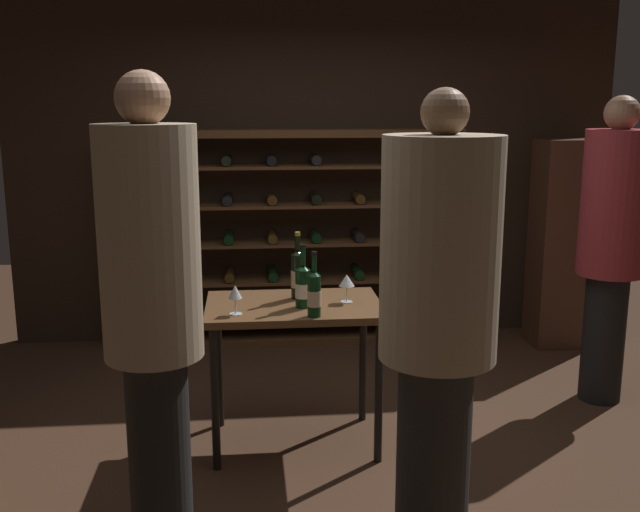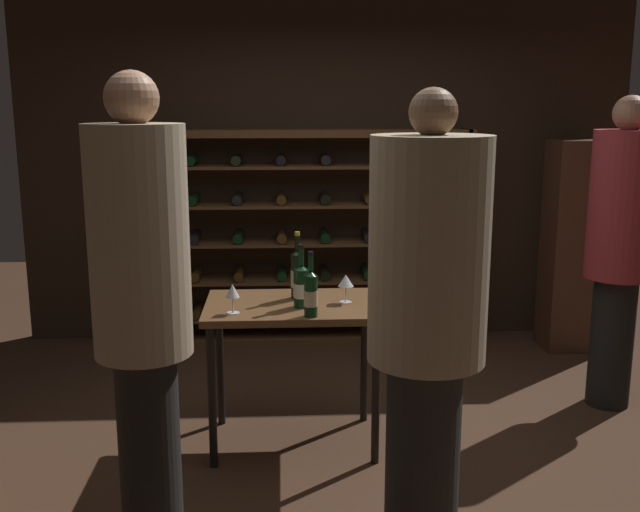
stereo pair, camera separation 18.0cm
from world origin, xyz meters
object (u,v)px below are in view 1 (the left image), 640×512
(wine_bottle_red_label, at_px, (303,286))
(wine_glass_stemmed_center, at_px, (347,281))
(person_guest_khaki, at_px, (152,296))
(tasting_table, at_px, (294,321))
(wine_bottle_amber_reserve, at_px, (314,293))
(wine_bottle_gold_foil, at_px, (298,274))
(person_guest_plum_blouse, at_px, (612,236))
(display_cabinet, at_px, (562,244))
(wine_glass_stemmed_right, at_px, (235,293))
(wine_rack, at_px, (292,240))
(person_host_in_suit, at_px, (438,304))

(wine_bottle_red_label, bearing_deg, wine_glass_stemmed_center, 16.98)
(person_guest_khaki, height_order, wine_glass_stemmed_center, person_guest_khaki)
(tasting_table, distance_m, wine_bottle_amber_reserve, 0.36)
(tasting_table, xyz_separation_m, wine_bottle_gold_foil, (0.03, 0.11, 0.24))
(wine_glass_stemmed_center, bearing_deg, wine_bottle_gold_foil, 156.89)
(person_guest_plum_blouse, xyz_separation_m, display_cabinet, (0.19, 1.12, -0.27))
(person_guest_plum_blouse, distance_m, wine_bottle_gold_foil, 2.04)
(person_guest_plum_blouse, xyz_separation_m, wine_glass_stemmed_center, (-1.75, -0.44, -0.14))
(person_guest_plum_blouse, height_order, wine_glass_stemmed_right, person_guest_plum_blouse)
(wine_rack, xyz_separation_m, tasting_table, (-0.10, -1.83, -0.12))
(person_guest_plum_blouse, height_order, wine_bottle_gold_foil, person_guest_plum_blouse)
(wine_bottle_amber_reserve, bearing_deg, person_host_in_suit, -59.21)
(wine_bottle_amber_reserve, distance_m, wine_glass_stemmed_right, 0.41)
(wine_glass_stemmed_center, bearing_deg, person_guest_khaki, -135.04)
(display_cabinet, distance_m, wine_bottle_amber_reserve, 2.81)
(wine_glass_stemmed_center, bearing_deg, person_guest_plum_blouse, 14.13)
(display_cabinet, bearing_deg, person_host_in_suit, -123.18)
(person_guest_khaki, height_order, wine_glass_stemmed_right, person_guest_khaki)
(person_guest_plum_blouse, distance_m, wine_bottle_red_label, 2.06)
(wine_bottle_gold_foil, bearing_deg, person_host_in_suit, -65.63)
(person_guest_plum_blouse, xyz_separation_m, wine_bottle_red_label, (-1.99, -0.52, -0.14))
(tasting_table, relative_size, person_guest_khaki, 0.47)
(tasting_table, relative_size, wine_glass_stemmed_center, 6.09)
(tasting_table, xyz_separation_m, person_guest_plum_blouse, (2.04, 0.44, 0.36))
(person_host_in_suit, distance_m, wine_glass_stemmed_right, 1.20)
(wine_glass_stemmed_right, bearing_deg, wine_glass_stemmed_center, 16.38)
(person_host_in_suit, xyz_separation_m, wine_glass_stemmed_right, (-0.86, 0.83, -0.15))
(wine_glass_stemmed_right, bearing_deg, wine_bottle_gold_foil, 40.09)
(wine_bottle_red_label, bearing_deg, tasting_table, 119.43)
(person_host_in_suit, distance_m, wine_bottle_gold_foil, 1.24)
(tasting_table, height_order, wine_bottle_red_label, wine_bottle_red_label)
(person_guest_plum_blouse, bearing_deg, wine_glass_stemmed_right, -18.18)
(tasting_table, height_order, display_cabinet, display_cabinet)
(display_cabinet, distance_m, wine_bottle_red_label, 2.73)
(display_cabinet, bearing_deg, person_guest_khaki, -138.96)
(wine_bottle_red_label, bearing_deg, wine_bottle_amber_reserve, -76.27)
(wine_rack, relative_size, wine_bottle_amber_reserve, 7.72)
(person_guest_khaki, distance_m, wine_glass_stemmed_center, 1.33)
(display_cabinet, relative_size, wine_bottle_gold_foil, 4.30)
(person_host_in_suit, height_order, wine_bottle_red_label, person_host_in_suit)
(person_guest_plum_blouse, relative_size, display_cabinet, 1.19)
(display_cabinet, distance_m, wine_bottle_gold_foil, 2.63)
(wine_rack, xyz_separation_m, person_host_in_suit, (0.44, -2.84, 0.25))
(person_guest_khaki, height_order, display_cabinet, person_guest_khaki)
(wine_bottle_gold_foil, bearing_deg, wine_rack, 87.57)
(wine_glass_stemmed_right, bearing_deg, wine_bottle_amber_reserve, -10.87)
(wine_rack, bearing_deg, wine_bottle_amber_reserve, -90.37)
(tasting_table, distance_m, wine_glass_stemmed_right, 0.43)
(wine_bottle_red_label, bearing_deg, wine_bottle_gold_foil, 94.58)
(wine_bottle_red_label, distance_m, wine_bottle_amber_reserve, 0.19)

